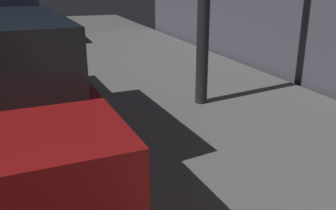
# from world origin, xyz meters

# --- Properties ---
(car_blue) EXTENTS (2.05, 4.55, 1.43)m
(car_blue) POSITION_xyz_m (2.85, 11.53, 0.72)
(car_blue) COLOR navy
(car_blue) RESTS_ON ground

